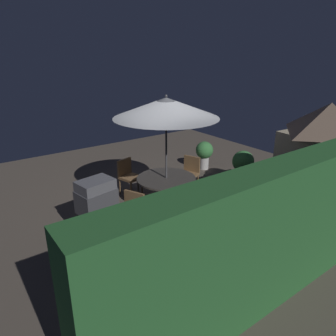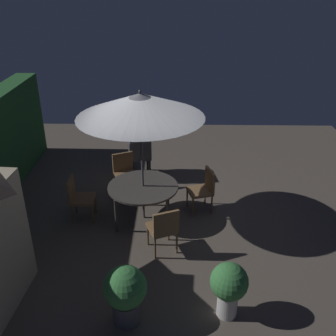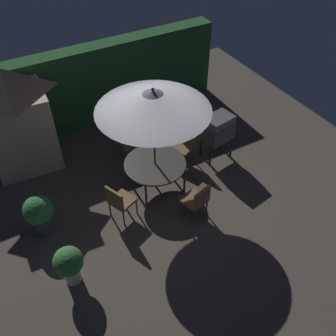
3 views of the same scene
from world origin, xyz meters
The scene contains 10 objects.
ground_plane centered at (0.00, 0.00, 0.00)m, with size 11.00×11.00×0.00m, color brown.
patio_table centered at (0.04, 0.22, 0.68)m, with size 1.37×1.37×0.74m.
patio_umbrella centered at (0.04, 0.22, 2.35)m, with size 2.31×2.31×2.63m.
bbq_grill centered at (1.87, 0.45, 0.85)m, with size 0.77×0.61×1.20m.
chair_near_shed centered at (-0.01, 1.50, 0.52)m, with size 0.48×0.48×0.90m.
chair_far_side centered at (-1.04, -0.21, 0.52)m, with size 0.60×0.60×0.90m.
chair_toward_hedge centered at (0.37, -0.99, 0.52)m, with size 0.57×0.57×0.90m.
chair_toward_house centered at (1.10, 0.72, 0.52)m, with size 0.62×0.61×0.90m.
potted_plant_by_shed centered at (-2.43, -1.16, 0.54)m, with size 0.54×0.54×0.88m.
potted_plant_by_grill centered at (-2.57, 0.27, 0.53)m, with size 0.61×0.61×0.91m.
Camera 2 is at (-6.55, -0.40, 4.41)m, focal length 41.51 mm.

